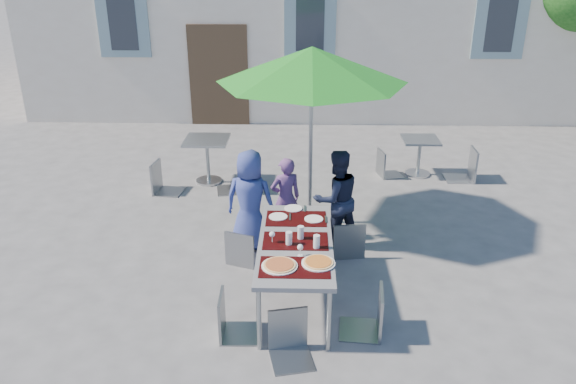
{
  "coord_description": "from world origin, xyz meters",
  "views": [
    {
      "loc": [
        -0.14,
        -4.86,
        3.65
      ],
      "look_at": [
        -0.31,
        1.41,
        0.94
      ],
      "focal_mm": 35.0,
      "sensor_mm": 36.0,
      "label": 1
    }
  ],
  "objects_px": {
    "chair_2": "(349,218)",
    "cafe_table_0": "(207,152)",
    "dining_table": "(295,246)",
    "bg_chair_l_0": "(160,159)",
    "chair_1": "(307,216)",
    "pizza_near_left": "(280,265)",
    "bg_chair_r_0": "(236,156)",
    "child_2": "(336,199)",
    "chair_3": "(230,291)",
    "chair_4": "(372,286)",
    "patio_umbrella": "(312,66)",
    "chair_0": "(242,227)",
    "chair_5": "(290,310)",
    "child_1": "(286,198)",
    "bg_chair_r_1": "(469,145)",
    "child_0": "(250,200)",
    "cafe_table_1": "(419,152)",
    "bg_chair_l_1": "(387,148)",
    "pizza_near_right": "(318,262)"
  },
  "relations": [
    {
      "from": "dining_table",
      "to": "chair_1",
      "type": "relative_size",
      "value": 2.18
    },
    {
      "from": "pizza_near_left",
      "to": "pizza_near_right",
      "type": "distance_m",
      "value": 0.39
    },
    {
      "from": "child_0",
      "to": "cafe_table_1",
      "type": "bearing_deg",
      "value": -123.85
    },
    {
      "from": "patio_umbrella",
      "to": "chair_4",
      "type": "bearing_deg",
      "value": -76.66
    },
    {
      "from": "patio_umbrella",
      "to": "bg_chair_r_0",
      "type": "height_order",
      "value": "patio_umbrella"
    },
    {
      "from": "cafe_table_1",
      "to": "bg_chair_l_1",
      "type": "height_order",
      "value": "bg_chair_l_1"
    },
    {
      "from": "dining_table",
      "to": "child_1",
      "type": "relative_size",
      "value": 1.6
    },
    {
      "from": "pizza_near_right",
      "to": "dining_table",
      "type": "bearing_deg",
      "value": 116.34
    },
    {
      "from": "pizza_near_left",
      "to": "chair_3",
      "type": "xyz_separation_m",
      "value": [
        -0.49,
        -0.1,
        -0.25
      ]
    },
    {
      "from": "child_1",
      "to": "bg_chair_l_1",
      "type": "relative_size",
      "value": 1.31
    },
    {
      "from": "child_1",
      "to": "bg_chair_l_0",
      "type": "relative_size",
      "value": 1.19
    },
    {
      "from": "child_1",
      "to": "cafe_table_1",
      "type": "xyz_separation_m",
      "value": [
        2.26,
        2.4,
        -0.16
      ]
    },
    {
      "from": "chair_2",
      "to": "bg_chair_r_1",
      "type": "bearing_deg",
      "value": 50.49
    },
    {
      "from": "pizza_near_right",
      "to": "chair_1",
      "type": "height_order",
      "value": "chair_1"
    },
    {
      "from": "cafe_table_1",
      "to": "chair_5",
      "type": "bearing_deg",
      "value": -113.77
    },
    {
      "from": "pizza_near_left",
      "to": "cafe_table_0",
      "type": "distance_m",
      "value": 4.26
    },
    {
      "from": "dining_table",
      "to": "cafe_table_0",
      "type": "bearing_deg",
      "value": 113.72
    },
    {
      "from": "child_2",
      "to": "chair_1",
      "type": "bearing_deg",
      "value": 0.54
    },
    {
      "from": "child_2",
      "to": "chair_2",
      "type": "height_order",
      "value": "child_2"
    },
    {
      "from": "dining_table",
      "to": "bg_chair_l_0",
      "type": "bearing_deg",
      "value": 126.05
    },
    {
      "from": "pizza_near_left",
      "to": "pizza_near_right",
      "type": "xyz_separation_m",
      "value": [
        0.39,
        0.06,
        -0.0
      ]
    },
    {
      "from": "child_1",
      "to": "chair_5",
      "type": "bearing_deg",
      "value": 72.12
    },
    {
      "from": "dining_table",
      "to": "child_0",
      "type": "distance_m",
      "value": 1.38
    },
    {
      "from": "pizza_near_left",
      "to": "bg_chair_r_0",
      "type": "bearing_deg",
      "value": 103.07
    },
    {
      "from": "child_1",
      "to": "bg_chair_r_0",
      "type": "xyz_separation_m",
      "value": [
        -0.85,
        1.61,
        0.02
      ]
    },
    {
      "from": "chair_5",
      "to": "bg_chair_r_1",
      "type": "relative_size",
      "value": 0.85
    },
    {
      "from": "pizza_near_right",
      "to": "chair_5",
      "type": "bearing_deg",
      "value": -120.81
    },
    {
      "from": "pizza_near_right",
      "to": "chair_4",
      "type": "height_order",
      "value": "chair_4"
    },
    {
      "from": "child_0",
      "to": "child_2",
      "type": "xyz_separation_m",
      "value": [
        1.12,
        0.1,
        -0.01
      ]
    },
    {
      "from": "child_1",
      "to": "chair_1",
      "type": "bearing_deg",
      "value": 108.13
    },
    {
      "from": "chair_4",
      "to": "cafe_table_0",
      "type": "height_order",
      "value": "chair_4"
    },
    {
      "from": "pizza_near_left",
      "to": "bg_chair_r_1",
      "type": "height_order",
      "value": "bg_chair_r_1"
    },
    {
      "from": "patio_umbrella",
      "to": "bg_chair_r_0",
      "type": "xyz_separation_m",
      "value": [
        -1.18,
        1.16,
        -1.67
      ]
    },
    {
      "from": "chair_0",
      "to": "chair_5",
      "type": "relative_size",
      "value": 1.0
    },
    {
      "from": "patio_umbrella",
      "to": "cafe_table_1",
      "type": "relative_size",
      "value": 3.83
    },
    {
      "from": "chair_3",
      "to": "chair_4",
      "type": "bearing_deg",
      "value": 3.28
    },
    {
      "from": "patio_umbrella",
      "to": "bg_chair_r_0",
      "type": "relative_size",
      "value": 2.51
    },
    {
      "from": "pizza_near_right",
      "to": "child_1",
      "type": "xyz_separation_m",
      "value": [
        -0.39,
        2.0,
        -0.19
      ]
    },
    {
      "from": "chair_1",
      "to": "bg_chair_r_0",
      "type": "distance_m",
      "value": 2.28
    },
    {
      "from": "child_2",
      "to": "chair_5",
      "type": "height_order",
      "value": "child_2"
    },
    {
      "from": "pizza_near_right",
      "to": "chair_0",
      "type": "height_order",
      "value": "chair_0"
    },
    {
      "from": "chair_1",
      "to": "cafe_table_0",
      "type": "xyz_separation_m",
      "value": [
        -1.66,
        2.31,
        0.05
      ]
    },
    {
      "from": "child_0",
      "to": "patio_umbrella",
      "type": "height_order",
      "value": "patio_umbrella"
    },
    {
      "from": "child_2",
      "to": "chair_3",
      "type": "distance_m",
      "value": 2.3
    },
    {
      "from": "chair_4",
      "to": "bg_chair_r_0",
      "type": "relative_size",
      "value": 0.94
    },
    {
      "from": "bg_chair_l_0",
      "to": "chair_5",
      "type": "bearing_deg",
      "value": -61.38
    },
    {
      "from": "chair_3",
      "to": "cafe_table_1",
      "type": "bearing_deg",
      "value": 58.99
    },
    {
      "from": "child_2",
      "to": "bg_chair_r_1",
      "type": "height_order",
      "value": "child_2"
    },
    {
      "from": "child_0",
      "to": "child_1",
      "type": "relative_size",
      "value": 1.17
    },
    {
      "from": "chair_2",
      "to": "cafe_table_0",
      "type": "bearing_deg",
      "value": 131.74
    }
  ]
}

